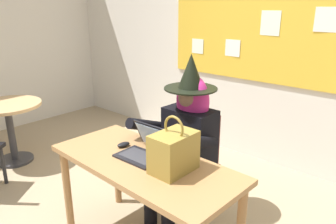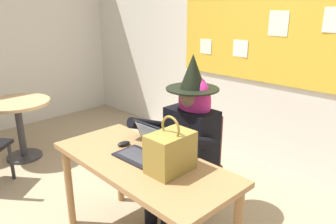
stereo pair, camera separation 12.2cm
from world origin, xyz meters
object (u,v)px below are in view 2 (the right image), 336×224
(laptop, at_px, (144,148))
(handbag, at_px, (170,152))
(side_table_round, at_px, (19,116))
(desk_main, at_px, (142,173))
(computer_mouse, at_px, (124,144))
(chair_at_desk, at_px, (195,158))
(person_costumed, at_px, (187,132))

(laptop, distance_m, handbag, 0.32)
(side_table_round, bearing_deg, desk_main, 0.13)
(desk_main, bearing_deg, computer_mouse, 167.48)
(chair_at_desk, distance_m, handbag, 0.82)
(person_costumed, height_order, computer_mouse, person_costumed)
(person_costumed, relative_size, computer_mouse, 13.55)
(person_costumed, relative_size, laptop, 4.21)
(handbag, xyz_separation_m, side_table_round, (-2.45, -0.04, -0.35))
(computer_mouse, bearing_deg, person_costumed, 75.57)
(chair_at_desk, relative_size, laptop, 2.65)
(laptop, relative_size, handbag, 0.89)
(handbag, bearing_deg, desk_main, -172.51)
(desk_main, distance_m, chair_at_desk, 0.69)
(chair_at_desk, xyz_separation_m, side_table_round, (-2.13, -0.68, 0.03))
(desk_main, distance_m, side_table_round, 2.21)
(person_costumed, xyz_separation_m, handbag, (0.32, -0.52, 0.10))
(chair_at_desk, height_order, handbag, handbag)
(chair_at_desk, height_order, laptop, laptop)
(computer_mouse, height_order, side_table_round, computer_mouse)
(desk_main, distance_m, handbag, 0.34)
(chair_at_desk, bearing_deg, laptop, -2.46)
(computer_mouse, xyz_separation_m, handbag, (0.53, -0.03, 0.12))
(desk_main, bearing_deg, chair_at_desk, 96.92)
(computer_mouse, xyz_separation_m, side_table_round, (-1.92, -0.07, -0.23))
(desk_main, bearing_deg, handbag, 7.49)
(laptop, height_order, side_table_round, laptop)
(person_costumed, distance_m, handbag, 0.62)
(person_costumed, height_order, side_table_round, person_costumed)
(person_costumed, xyz_separation_m, computer_mouse, (-0.21, -0.49, -0.02))
(side_table_round, bearing_deg, computer_mouse, 2.02)
(computer_mouse, relative_size, side_table_round, 0.14)
(person_costumed, bearing_deg, computer_mouse, -22.00)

